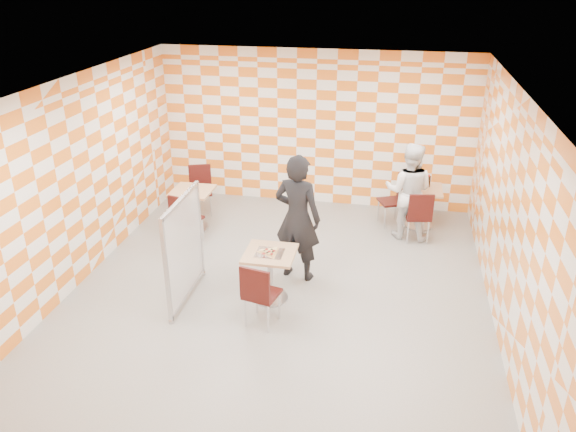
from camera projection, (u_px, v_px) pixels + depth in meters
The scene contains 15 objects.
room_shell at pixel (286, 184), 8.11m from camera, with size 7.00×7.00×7.00m.
main_table at pixel (270, 267), 7.89m from camera, with size 0.70×0.70×0.75m.
second_table at pixel (421, 201), 10.09m from camera, with size 0.70×0.70×0.75m.
empty_table at pixel (193, 203), 10.01m from camera, with size 0.70×0.70×0.75m.
chair_main_front at pixel (259, 291), 7.25m from camera, with size 0.51×0.51×0.92m.
chair_second_front at pixel (419, 213), 9.50m from camera, with size 0.49×0.50×0.92m.
chair_second_side at pixel (397, 196), 10.18m from camera, with size 0.56×0.56×0.92m.
chair_empty_near at pixel (184, 216), 9.39m from camera, with size 0.52×0.53×0.92m.
chair_empty_far at pixel (201, 185), 10.68m from camera, with size 0.54×0.55×0.92m.
partition at pixel (184, 249), 7.80m from camera, with size 0.08×1.38×1.55m.
man_dark at pixel (298, 218), 8.28m from camera, with size 0.71×0.47×1.96m, color black.
man_white at pixel (409, 191), 9.58m from camera, with size 0.83×0.64×1.70m, color white.
pizza_on_foil at pixel (270, 252), 7.77m from camera, with size 0.40×0.40×0.04m.
sport_bottle at pixel (415, 180), 10.12m from camera, with size 0.06×0.06×0.20m.
soda_bottle at pixel (428, 181), 10.01m from camera, with size 0.07×0.07×0.23m.
Camera 1 is at (1.48, -6.89, 4.44)m, focal length 35.00 mm.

